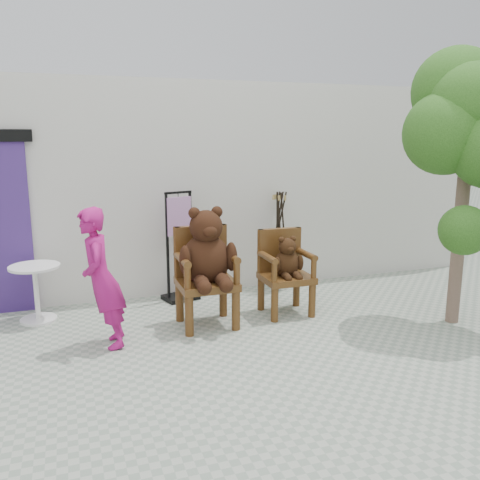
{
  "coord_description": "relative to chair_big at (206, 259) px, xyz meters",
  "views": [
    {
      "loc": [
        -1.96,
        -4.35,
        2.26
      ],
      "look_at": [
        0.1,
        1.61,
        0.95
      ],
      "focal_mm": 38.0,
      "sensor_mm": 36.0,
      "label": 1
    }
  ],
  "objects": [
    {
      "name": "ground_plane",
      "position": [
        0.44,
        -1.29,
        -0.82
      ],
      "size": [
        60.0,
        60.0,
        0.0
      ],
      "primitive_type": "plane",
      "color": "gray",
      "rests_on": "ground"
    },
    {
      "name": "back_wall",
      "position": [
        0.44,
        1.81,
        0.68
      ],
      "size": [
        9.0,
        1.0,
        3.0
      ],
      "primitive_type": "cube",
      "color": "silver",
      "rests_on": "ground"
    },
    {
      "name": "chair_big",
      "position": [
        0.0,
        0.0,
        0.0
      ],
      "size": [
        0.69,
        0.76,
        1.44
      ],
      "color": "#43270E",
      "rests_on": "ground"
    },
    {
      "name": "chair_small",
      "position": [
        1.07,
        0.11,
        -0.19
      ],
      "size": [
        0.61,
        0.56,
        1.07
      ],
      "color": "#43270E",
      "rests_on": "ground"
    },
    {
      "name": "person",
      "position": [
        -1.22,
        -0.25,
        -0.06
      ],
      "size": [
        0.39,
        0.57,
        1.52
      ],
      "primitive_type": "imported",
      "rotation": [
        0.0,
        0.0,
        -1.62
      ],
      "color": "#A61468",
      "rests_on": "ground"
    },
    {
      "name": "cafe_table",
      "position": [
        -1.94,
        0.82,
        -0.38
      ],
      "size": [
        0.6,
        0.6,
        0.7
      ],
      "rotation": [
        0.0,
        0.0,
        -0.3
      ],
      "color": "white",
      "rests_on": "ground"
    },
    {
      "name": "display_stand",
      "position": [
        -0.09,
        1.06,
        -0.23
      ],
      "size": [
        0.53,
        0.46,
        1.51
      ],
      "rotation": [
        0.0,
        0.0,
        0.28
      ],
      "color": "black",
      "rests_on": "ground"
    },
    {
      "name": "stool_bucket",
      "position": [
        1.41,
        1.06,
        -0.17
      ],
      "size": [
        0.32,
        0.32,
        1.45
      ],
      "rotation": [
        0.0,
        0.0,
        0.14
      ],
      "color": "white",
      "rests_on": "ground"
    },
    {
      "name": "tree",
      "position": [
        2.93,
        -0.94,
        1.6
      ],
      "size": [
        1.67,
        1.57,
        3.27
      ],
      "rotation": [
        0.0,
        0.0,
        0.32
      ],
      "color": "brown",
      "rests_on": "ground"
    }
  ]
}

